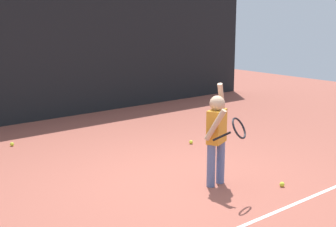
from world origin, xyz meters
TOP-DOWN VIEW (x-y plane):
  - ground_plane at (0.00, 0.00)m, footprint 20.00×20.00m
  - court_line_baseline at (0.00, -1.52)m, footprint 9.00×0.05m
  - back_fence_windscreen at (0.00, 4.58)m, footprint 12.06×0.08m
  - fence_post_1 at (0.00, 4.64)m, footprint 0.09×0.09m
  - fence_post_2 at (5.88, 4.64)m, footprint 0.09×0.09m
  - tennis_player at (0.28, -0.48)m, footprint 0.54×0.76m
  - tennis_ball_0 at (1.34, 1.20)m, footprint 0.07×0.07m
  - tennis_ball_2 at (0.90, -1.07)m, footprint 0.07×0.07m
  - tennis_ball_3 at (-1.14, 3.05)m, footprint 0.07×0.07m

SIDE VIEW (x-z plane):
  - ground_plane at x=0.00m, z-range 0.00..0.00m
  - court_line_baseline at x=0.00m, z-range 0.00..0.00m
  - tennis_ball_0 at x=1.34m, z-range 0.00..0.07m
  - tennis_ball_2 at x=0.90m, z-range 0.00..0.07m
  - tennis_ball_3 at x=-1.14m, z-range 0.00..0.07m
  - tennis_player at x=0.28m, z-range 0.05..1.40m
  - back_fence_windscreen at x=0.00m, z-range 0.00..2.82m
  - fence_post_1 at x=0.00m, z-range 0.00..2.97m
  - fence_post_2 at x=5.88m, z-range 0.00..2.97m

